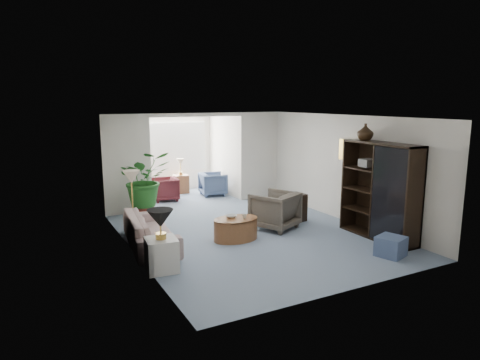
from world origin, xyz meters
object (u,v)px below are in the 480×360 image
end_table (162,255)px  plant_pot (146,212)px  table_lamp (160,219)px  ottoman (391,246)px  sunroom_chair_maroon (165,189)px  coffee_cup (244,217)px  sunroom_table (181,184)px  floor_lamp (131,177)px  coffee_bowl (231,216)px  framed_picture (349,150)px  entertainment_cabinet (380,191)px  wingback_chair (275,210)px  cabinet_urn (365,132)px  coffee_table (236,229)px  sunroom_chair_blue (213,184)px  sofa (150,230)px  side_table_dark (293,207)px

end_table → plant_pot: (0.64, 3.28, -0.12)m
table_lamp → ottoman: 4.22m
end_table → sunroom_chair_maroon: 5.20m
end_table → coffee_cup: 2.15m
coffee_cup → sunroom_table: bearing=85.2°
floor_lamp → sunroom_table: size_ratio=0.64×
end_table → coffee_bowl: 2.05m
framed_picture → entertainment_cabinet: (-0.23, -1.23, -0.70)m
floor_lamp → sunroom_chair_maroon: (1.58, 2.73, -0.92)m
framed_picture → plant_pot: bearing=149.4°
table_lamp → plant_pot: 3.42m
wingback_chair → floor_lamp: bearing=-44.7°
end_table → ottoman: 4.15m
cabinet_urn → plant_pot: (-3.89, 3.16, -2.01)m
end_table → coffee_cup: bearing=21.2°
framed_picture → wingback_chair: (-1.77, 0.34, -1.28)m
entertainment_cabinet → cabinet_urn: 1.28m
coffee_table → sunroom_chair_blue: bearing=72.1°
plant_pot → sofa: bearing=-102.8°
sofa → coffee_cup: 1.89m
side_table_dark → sunroom_table: size_ratio=1.16×
coffee_bowl → coffee_table: bearing=-63.4°
end_table → wingback_chair: 3.21m
coffee_cup → cabinet_urn: size_ratio=0.27×
end_table → wingback_chair: bearing=21.6°
table_lamp → plant_pot: table_lamp is taller
end_table → side_table_dark: side_table_dark is taller
wingback_chair → table_lamp: bearing=-4.0°
plant_pot → sunroom_table: sunroom_table is taller
sofa → sunroom_chair_blue: bearing=-33.3°
coffee_bowl → coffee_cup: coffee_cup is taller
plant_pot → sunroom_chair_maroon: sunroom_chair_maroon is taller
floor_lamp → coffee_table: size_ratio=0.38×
cabinet_urn → side_table_dark: bearing=121.8°
framed_picture → coffee_cup: (-2.76, -0.07, -1.21)m
coffee_cup → cabinet_urn: (2.53, -0.66, 1.68)m
side_table_dark → wingback_chair: bearing=-156.8°
table_lamp → wingback_chair: 3.25m
end_table → sunroom_chair_blue: bearing=57.4°
sofa → coffee_table: sofa is taller
ottoman → side_table_dark: bearing=95.4°
sofa → plant_pot: 1.98m
wingback_chair → ottoman: wingback_chair is taller
end_table → side_table_dark: bearing=21.9°
floor_lamp → sunroom_chair_blue: bearing=41.6°
floor_lamp → coffee_cup: (1.92, -1.42, -0.76)m
side_table_dark → coffee_bowl: bearing=-165.0°
coffee_cup → ottoman: bearing=-46.6°
floor_lamp → plant_pot: bearing=62.5°
table_lamp → entertainment_cabinet: entertainment_cabinet is taller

